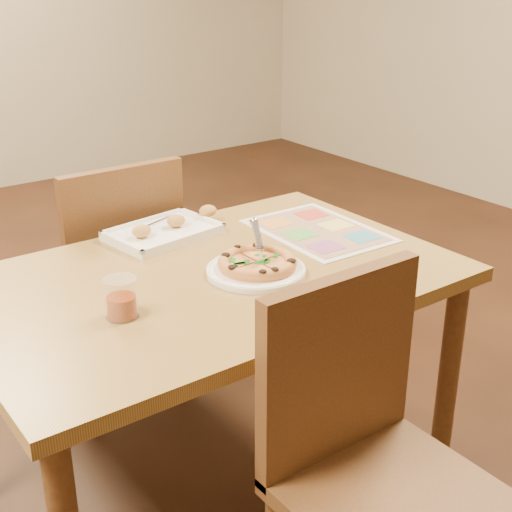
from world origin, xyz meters
TOP-DOWN VIEW (x-y plane):
  - room at (0.00, 0.00)m, footprint 7.00×7.00m
  - dining_table at (0.00, 0.00)m, footprint 1.30×0.85m
  - chair_near at (0.00, -0.60)m, footprint 0.42×0.42m
  - chair_far at (-0.00, 0.60)m, footprint 0.42×0.42m
  - plate at (0.10, -0.07)m, footprint 0.30×0.30m
  - pizza at (0.11, -0.06)m, footprint 0.22×0.22m
  - pizza_cutter at (0.13, -0.03)m, footprint 0.08×0.13m
  - appetizer_tray at (0.04, 0.32)m, footprint 0.38×0.26m
  - glass_tumbler at (-0.30, -0.09)m, footprint 0.08×0.08m
  - menu at (0.45, 0.07)m, footprint 0.32×0.44m

SIDE VIEW (x-z plane):
  - chair_near at x=0.00m, z-range 0.33..0.80m
  - chair_far at x=0.00m, z-range 0.33..0.80m
  - dining_table at x=0.00m, z-range 0.27..0.99m
  - menu at x=0.45m, z-range 0.72..0.72m
  - plate at x=0.10m, z-range 0.72..0.73m
  - appetizer_tray at x=0.04m, z-range 0.71..0.76m
  - pizza at x=0.11m, z-range 0.73..0.76m
  - glass_tumbler at x=-0.30m, z-range 0.71..0.81m
  - pizza_cutter at x=0.13m, z-range 0.76..0.84m
  - room at x=0.00m, z-range -2.15..4.85m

